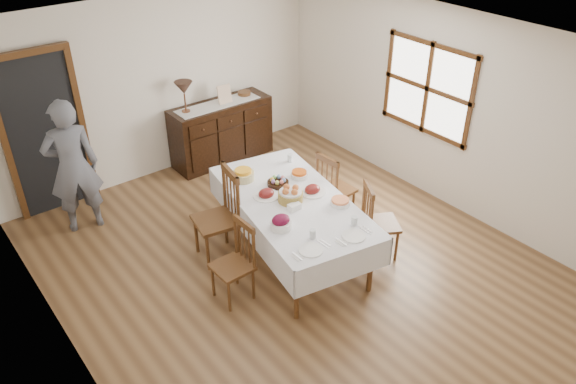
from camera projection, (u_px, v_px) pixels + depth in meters
ground at (293, 264)px, 6.62m from camera, size 6.00×6.00×0.00m
room_shell at (259, 129)px, 5.96m from camera, size 5.02×6.02×2.65m
dining_table at (292, 207)px, 6.41m from camera, size 1.55×2.44×0.78m
chair_left_near at (236, 261)px, 5.92m from camera, size 0.39×0.39×0.93m
chair_left_far at (220, 215)px, 6.47m from camera, size 0.55×0.55×1.13m
chair_right_near at (377, 220)px, 6.53m from camera, size 0.54×0.54×0.96m
chair_right_far at (333, 187)px, 7.15m from camera, size 0.43×0.43×0.97m
sideboard at (222, 132)px, 8.59m from camera, size 1.56×0.56×0.94m
person at (72, 163)px, 6.79m from camera, size 0.64×0.48×1.87m
bread_basket at (290, 195)px, 6.31m from camera, size 0.29×0.29×0.19m
egg_basket at (278, 182)px, 6.62m from camera, size 0.26×0.26×0.10m
ham_platter_a at (266, 194)px, 6.42m from camera, size 0.31×0.31×0.11m
ham_platter_b at (312, 190)px, 6.49m from camera, size 0.32×0.32×0.11m
beet_bowl at (281, 223)px, 5.86m from camera, size 0.23×0.23×0.16m
carrot_bowl at (299, 174)px, 6.77m from camera, size 0.20×0.20×0.09m
pineapple_bowl at (243, 175)px, 6.72m from camera, size 0.26×0.26×0.14m
casserole_dish at (340, 202)px, 6.27m from camera, size 0.22×0.22×0.07m
butter_dish at (294, 207)px, 6.18m from camera, size 0.15×0.11×0.07m
setting_left at (311, 245)px, 5.62m from camera, size 0.44×0.31×0.10m
setting_right at (354, 231)px, 5.82m from camera, size 0.44×0.31×0.10m
glass_far_a at (252, 173)px, 6.80m from camera, size 0.06×0.06×0.09m
glass_far_b at (290, 158)px, 7.11m from camera, size 0.07×0.07×0.10m
runner at (218, 104)px, 8.30m from camera, size 1.30×0.35×0.01m
table_lamp at (184, 89)px, 7.88m from camera, size 0.26×0.26×0.46m
picture_frame at (224, 94)px, 8.27m from camera, size 0.22×0.08×0.28m
deco_bowl at (244, 93)px, 8.60m from camera, size 0.20×0.20×0.06m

